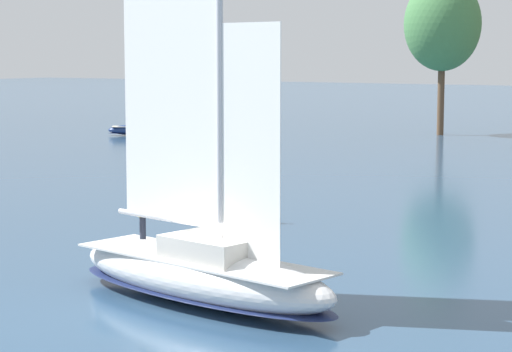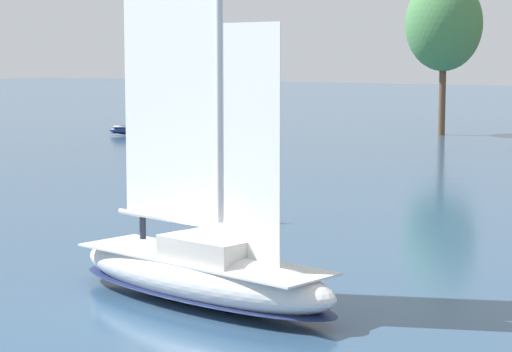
% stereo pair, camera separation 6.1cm
% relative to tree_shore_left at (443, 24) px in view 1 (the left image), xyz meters
% --- Properties ---
extents(ground_plane, '(400.00, 400.00, 0.00)m').
position_rel_tree_shore_left_xyz_m(ground_plane, '(17.29, -61.18, -9.87)').
color(ground_plane, '#2D4C6B').
extents(tree_shore_left, '(6.85, 6.85, 14.10)m').
position_rel_tree_shore_left_xyz_m(tree_shore_left, '(0.00, 0.00, 0.00)').
color(tree_shore_left, brown).
rests_on(tree_shore_left, ground).
extents(sailboat_main, '(10.31, 4.47, 13.72)m').
position_rel_tree_shore_left_xyz_m(sailboat_main, '(17.30, -61.18, -8.78)').
color(sailboat_main, silver).
rests_on(sailboat_main, ground).
extents(sailboat_moored_mid_channel, '(5.75, 4.93, 8.21)m').
position_rel_tree_shore_left_xyz_m(sailboat_moored_mid_channel, '(-22.45, -14.86, -9.31)').
color(sailboat_moored_mid_channel, navy).
rests_on(sailboat_moored_mid_channel, ground).
extents(channel_buoy, '(1.24, 1.24, 2.22)m').
position_rel_tree_shore_left_xyz_m(channel_buoy, '(10.71, -48.73, -8.98)').
color(channel_buoy, red).
rests_on(channel_buoy, ground).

